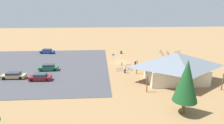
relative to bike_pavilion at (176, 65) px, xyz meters
name	(u,v)px	position (x,y,z in m)	size (l,w,h in m)	color
ground	(119,62)	(9.58, -14.28, -3.35)	(160.00, 160.00, 0.00)	#937047
parking_lot_asphalt	(29,67)	(31.90, -11.17, -3.33)	(38.01, 35.37, 0.05)	#424247
bike_pavilion	(176,65)	(0.00, 0.00, 0.00)	(13.97, 9.98, 5.84)	beige
trash_bin	(121,52)	(8.12, -23.40, -2.90)	(0.60, 0.60, 0.90)	brown
lot_sign	(113,56)	(11.16, -14.82, -1.94)	(0.56, 0.08, 2.20)	#99999E
pine_midwest	(186,81)	(3.25, 12.09, 1.49)	(3.40, 3.40, 7.81)	brown
bicycle_orange_by_bin	(178,52)	(-9.59, -23.31, -3.00)	(1.72, 0.48, 0.80)	black
bicycle_purple_mid_cluster	(129,69)	(8.03, -7.00, -2.98)	(1.75, 0.48, 0.82)	black
bicycle_green_near_porch	(167,53)	(-5.96, -22.30, -2.97)	(0.48, 1.73, 0.87)	black
bicycle_yellow_lone_west	(128,66)	(8.03, -9.71, -2.98)	(1.56, 0.71, 0.82)	black
bicycle_silver_yard_center	(177,53)	(-8.56, -21.39, -3.00)	(1.20, 1.24, 0.75)	black
bicycle_teal_back_row	(122,64)	(9.35, -11.35, -3.00)	(0.59, 1.69, 0.81)	black
bicycle_white_edge_north	(163,54)	(-3.82, -20.31, -3.01)	(0.48, 1.67, 0.73)	black
bicycle_red_front_row	(161,51)	(-4.41, -24.17, -3.00)	(1.06, 1.34, 0.81)	black
bicycle_black_yard_front	(120,70)	(10.33, -6.77, -2.95)	(1.68, 0.64, 0.93)	black
bicycle_blue_near_sign	(169,55)	(-5.44, -19.26, -3.01)	(1.27, 1.14, 0.77)	black
bicycle_orange_yard_right	(180,55)	(-8.60, -18.96, -2.96)	(0.88, 1.62, 0.86)	black
car_blue_back_corner	(47,51)	(30.78, -25.28, -2.62)	(4.51, 2.51, 1.38)	#1E42B2
car_green_second_row	(49,67)	(26.50, -8.33, -2.57)	(4.31, 1.87, 1.48)	#1E6B3D
car_tan_aisle_side	(14,75)	(32.42, -3.47, -2.63)	(4.82, 1.88, 1.34)	tan
car_maroon_by_curb	(40,77)	(26.69, -2.04, -2.61)	(4.34, 1.87, 1.40)	maroon
visitor_by_pavilion	(125,69)	(9.28, -5.49, -2.36)	(0.38, 0.40, 1.88)	#2D3347
visitor_at_bikes	(135,64)	(6.31, -9.25, -2.43)	(0.40, 0.39, 1.76)	#2D3347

